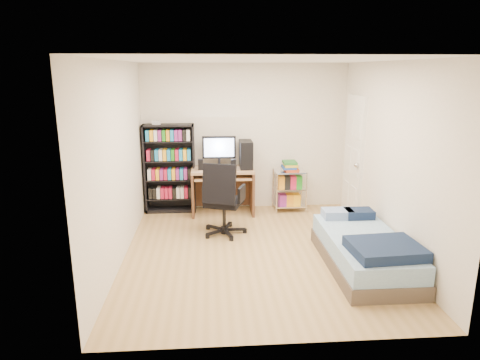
{
  "coord_description": "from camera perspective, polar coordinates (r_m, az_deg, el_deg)",
  "views": [
    {
      "loc": [
        -0.61,
        -5.31,
        2.39
      ],
      "look_at": [
        -0.2,
        0.4,
        0.91
      ],
      "focal_mm": 32.0,
      "sensor_mm": 36.0,
      "label": 1
    }
  ],
  "objects": [
    {
      "name": "room",
      "position": [
        5.46,
        2.35,
        2.47
      ],
      "size": [
        3.58,
        4.08,
        2.58
      ],
      "color": "tan",
      "rests_on": "ground"
    },
    {
      "name": "bed",
      "position": [
        5.56,
        16.33,
        -8.99
      ],
      "size": [
        0.9,
        1.8,
        0.51
      ],
      "color": "brown",
      "rests_on": "room"
    },
    {
      "name": "office_chair",
      "position": [
        6.32,
        -2.25,
        -4.27
      ],
      "size": [
        0.84,
        0.84,
        1.11
      ],
      "rotation": [
        0.0,
        0.0,
        -0.33
      ],
      "color": "black",
      "rests_on": "room"
    },
    {
      "name": "computer_desk",
      "position": [
        7.23,
        -1.53,
        1.06
      ],
      "size": [
        1.04,
        0.6,
        1.31
      ],
      "color": "#AA7F57",
      "rests_on": "room"
    },
    {
      "name": "wire_cart",
      "position": [
        7.4,
        6.66,
        0.19
      ],
      "size": [
        0.55,
        0.4,
        0.87
      ],
      "rotation": [
        0.0,
        0.0,
        0.02
      ],
      "color": "silver",
      "rests_on": "room"
    },
    {
      "name": "door",
      "position": [
        7.19,
        14.91,
        2.88
      ],
      "size": [
        0.12,
        0.8,
        2.0
      ],
      "color": "white",
      "rests_on": "room"
    },
    {
      "name": "media_shelf",
      "position": [
        7.36,
        -9.36,
        1.66
      ],
      "size": [
        0.85,
        0.28,
        1.57
      ],
      "color": "black",
      "rests_on": "room"
    }
  ]
}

